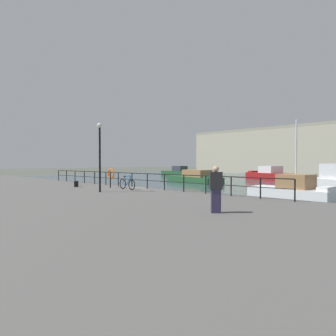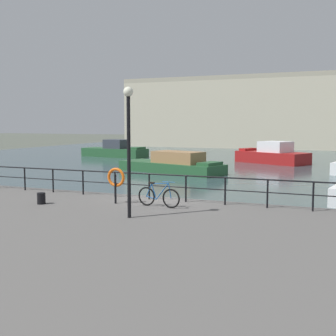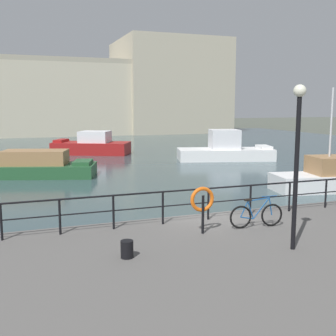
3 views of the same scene
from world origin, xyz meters
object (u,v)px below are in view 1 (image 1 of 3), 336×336
moored_red_daysailer (179,172)px  quay_lamp_post (100,147)px  moored_cabin_cruiser (194,178)px  life_ring_stand (111,174)px  parked_bicycle (127,184)px  mooring_bollard (76,184)px  moored_blue_motorboat (292,191)px  standing_person (216,189)px  moored_white_yacht (269,175)px

moored_red_daysailer → quay_lamp_post: (18.33, -31.68, 2.84)m
moored_cabin_cruiser → life_ring_stand: (4.42, -17.18, 1.13)m
moored_cabin_cruiser → parked_bicycle: 18.32m
moored_red_daysailer → quay_lamp_post: quay_lamp_post is taller
parked_bicycle → mooring_bollard: size_ratio=4.02×
moored_red_daysailer → parked_bicycle: size_ratio=4.73×
moored_blue_motorboat → life_ring_stand: size_ratio=3.94×
moored_cabin_cruiser → standing_person: (14.96, -20.56, 1.02)m
moored_red_daysailer → mooring_bollard: 33.86m
life_ring_stand → quay_lamp_post: size_ratio=0.33×
life_ring_stand → quay_lamp_post: bearing=-51.6°
moored_blue_motorboat → moored_white_yacht: bearing=122.1°
moored_blue_motorboat → life_ring_stand: 12.62m
moored_blue_motorboat → parked_bicycle: size_ratio=3.12×
life_ring_stand → standing_person: standing_person is taller
parked_bicycle → life_ring_stand: (-1.83, 0.04, 0.59)m
moored_red_daysailer → mooring_bollard: bearing=-56.2°
moored_cabin_cruiser → life_ring_stand: 17.77m
standing_person → life_ring_stand: bearing=-145.6°
life_ring_stand → parked_bicycle: bearing=-1.4°
mooring_bollard → quay_lamp_post: quay_lamp_post is taller
mooring_bollard → life_ring_stand: (2.61, 1.23, 0.75)m
parked_bicycle → standing_person: bearing=-15.0°
mooring_bollard → life_ring_stand: life_ring_stand is taller
moored_white_yacht → moored_red_daysailer: size_ratio=0.91×
moored_red_daysailer → moored_white_yacht: bearing=5.6°
parked_bicycle → standing_person: (8.71, -3.34, 0.47)m
moored_blue_motorboat → moored_white_yacht: 23.10m
quay_lamp_post → life_ring_stand: bearing=128.4°
parked_bicycle → mooring_bollard: bearing=-159.1°
moored_blue_motorboat → moored_red_daysailer: (-27.08, 22.54, 0.02)m
moored_white_yacht → moored_red_daysailer: moored_white_yacht is taller
moored_cabin_cruiser → standing_person: bearing=-36.3°
standing_person → moored_cabin_cruiser: bearing=178.2°
moored_white_yacht → mooring_bollard: size_ratio=17.24×
moored_red_daysailer → standing_person: standing_person is taller
quay_lamp_post → moored_cabin_cruiser: bearing=107.5°
moored_white_yacht → moored_cabin_cruiser: moored_white_yacht is taller
moored_blue_motorboat → quay_lamp_post: size_ratio=1.29×
moored_white_yacht → life_ring_stand: (-1.63, -28.40, 0.96)m
moored_cabin_cruiser → life_ring_stand: bearing=-57.9°
parked_bicycle → life_ring_stand: life_ring_stand is taller
moored_cabin_cruiser → moored_red_daysailer: size_ratio=1.13×
moored_red_daysailer → quay_lamp_post: size_ratio=1.95×
moored_red_daysailer → standing_person: (27.19, -32.95, 0.94)m
parked_bicycle → quay_lamp_post: 3.15m
moored_red_daysailer → standing_person: 42.73m
moored_red_daysailer → parked_bicycle: 34.91m
moored_cabin_cruiser → parked_bicycle: parked_bicycle is taller
parked_bicycle → life_ring_stand: 1.92m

